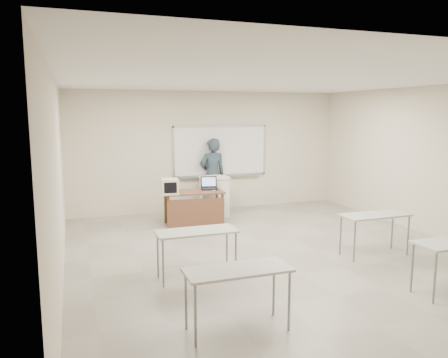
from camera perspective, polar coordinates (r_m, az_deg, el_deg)
name	(u,v)px	position (r m, az deg, el deg)	size (l,w,h in m)	color
floor	(278,256)	(7.75, 7.06, -9.98)	(7.00, 8.00, 0.01)	gray
whiteboard	(221,152)	(11.17, -0.46, 3.60)	(2.48, 0.10, 1.31)	white
student_desks	(321,240)	(6.42, 12.55, -7.74)	(4.40, 2.20, 0.73)	#A0A19C
instructor_desk	(195,202)	(9.59, -3.83, -3.03)	(1.31, 0.66, 0.75)	brown
podium	(214,196)	(10.46, -1.28, -2.29)	(0.68, 0.50, 0.95)	silver
crt_monitor	(170,186)	(9.38, -7.07, -0.95)	(0.35, 0.40, 0.33)	beige
laptop	(209,186)	(9.90, -2.03, -0.96)	(0.37, 0.34, 0.27)	black
mouse	(214,191)	(9.57, -1.35, -1.55)	(0.09, 0.06, 0.03)	#9B9DA2
keyboard	(213,176)	(10.45, -1.51, 0.41)	(0.46, 0.15, 0.03)	beige
presenter	(212,175)	(11.01, -1.52, 0.57)	(0.67, 0.44, 1.84)	black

